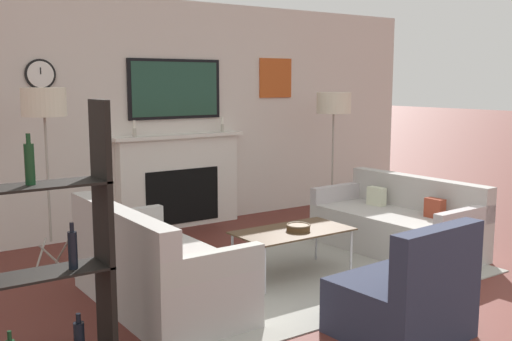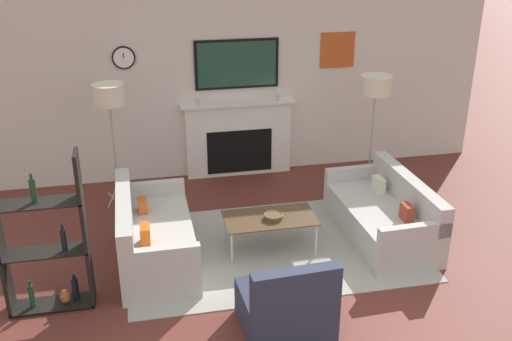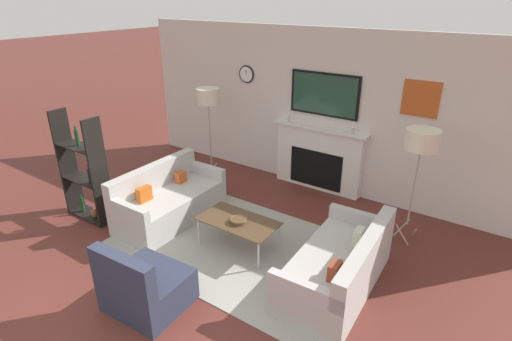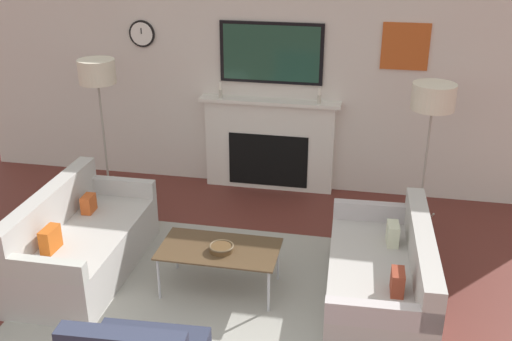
{
  "view_description": "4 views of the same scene",
  "coord_description": "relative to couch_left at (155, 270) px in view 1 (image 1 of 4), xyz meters",
  "views": [
    {
      "loc": [
        -3.3,
        -2.02,
        1.75
      ],
      "look_at": [
        -0.18,
        2.48,
        0.93
      ],
      "focal_mm": 42.0,
      "sensor_mm": 36.0,
      "label": 1
    },
    {
      "loc": [
        -1.43,
        -3.82,
        3.67
      ],
      "look_at": [
        -0.17,
        2.27,
        0.95
      ],
      "focal_mm": 42.0,
      "sensor_mm": 36.0,
      "label": 2
    },
    {
      "loc": [
        2.71,
        -1.52,
        3.18
      ],
      "look_at": [
        -0.09,
        2.57,
        0.96
      ],
      "focal_mm": 28.0,
      "sensor_mm": 36.0,
      "label": 3
    },
    {
      "loc": [
        1.17,
        -2.32,
        3.15
      ],
      "look_at": [
        0.2,
        2.55,
        1.0
      ],
      "focal_mm": 42.0,
      "sensor_mm": 36.0,
      "label": 4
    }
  ],
  "objects": [
    {
      "name": "decorative_bowl",
      "position": [
        1.37,
        -0.07,
        0.17
      ],
      "size": [
        0.22,
        0.22,
        0.06
      ],
      "color": "brown",
      "rests_on": "coffee_table"
    },
    {
      "name": "couch_left",
      "position": [
        0.0,
        0.0,
        0.0
      ],
      "size": [
        0.82,
        1.69,
        0.82
      ],
      "color": "#B3AEA9",
      "rests_on": "ground_plane"
    },
    {
      "name": "floor_lamp_right",
      "position": [
        3.15,
        1.46,
        1.17
      ],
      "size": [
        0.43,
        0.43,
        1.62
      ],
      "color": "#9E998E",
      "rests_on": "ground_plane"
    },
    {
      "name": "couch_right",
      "position": [
        2.77,
        0.0,
        -0.02
      ],
      "size": [
        0.9,
        1.76,
        0.75
      ],
      "color": "#B3AEA9",
      "rests_on": "ground_plane"
    },
    {
      "name": "fireplace_wall",
      "position": [
        1.39,
        2.33,
        0.93
      ],
      "size": [
        7.5,
        0.28,
        2.7
      ],
      "color": "beige",
      "rests_on": "ground_plane"
    },
    {
      "name": "area_rug",
      "position": [
        1.39,
        0.0,
        -0.29
      ],
      "size": [
        3.38,
        2.17,
        0.01
      ],
      "color": "gray",
      "rests_on": "ground_plane"
    },
    {
      "name": "armchair",
      "position": [
        1.17,
        -1.5,
        -0.03
      ],
      "size": [
        0.85,
        0.78,
        0.83
      ],
      "color": "#2A2E42",
      "rests_on": "ground_plane"
    },
    {
      "name": "floor_lamp_left",
      "position": [
        -0.38,
        1.46,
        1.25
      ],
      "size": [
        0.4,
        0.4,
        1.7
      ],
      "color": "#9E998E",
      "rests_on": "ground_plane"
    },
    {
      "name": "shelf_unit",
      "position": [
        -1.02,
        -0.65,
        0.44
      ],
      "size": [
        0.83,
        0.28,
        1.64
      ],
      "color": "black",
      "rests_on": "ground_plane"
    },
    {
      "name": "coffee_table",
      "position": [
        1.34,
        -0.03,
        0.11
      ],
      "size": [
        1.06,
        0.57,
        0.43
      ],
      "color": "#4C3823",
      "rests_on": "ground_plane"
    }
  ]
}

